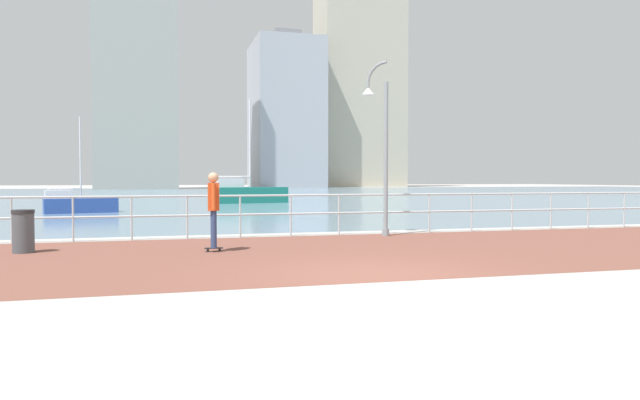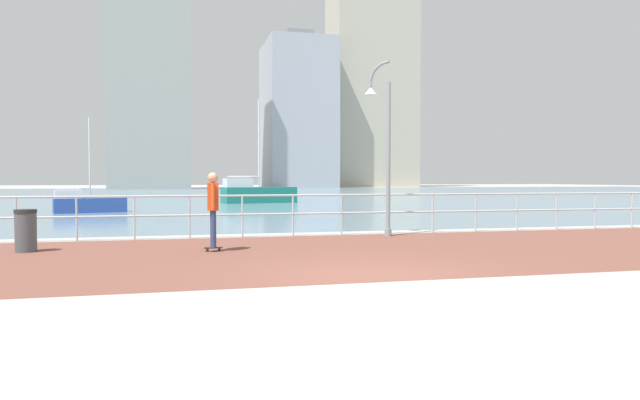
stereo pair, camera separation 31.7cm
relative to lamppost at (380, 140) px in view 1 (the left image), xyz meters
The scene contains 12 objects.
ground 34.00m from the lamppost, 94.15° to the left, with size 220.00×220.00×0.00m, color #ADAAA5.
brick_paving 4.84m from the lamppost, 127.50° to the right, with size 28.00×7.35×0.01m, color brown.
harbor_water 45.63m from the lamppost, 93.08° to the left, with size 180.00×88.00×0.00m, color #6B899E.
waterfront_railing 3.13m from the lamppost, 168.90° to the left, with size 25.25×0.06×1.17m.
lamppost is the anchor object (origin of this frame).
skateboarder 5.62m from the lamppost, 153.35° to the right, with size 0.41×0.55×1.73m.
trash_bin 9.17m from the lamppost, behind, with size 0.46×0.46×0.93m.
sailboat_white 17.12m from the lamppost, 124.82° to the left, with size 3.36×1.75×4.52m.
sailboat_gray 23.14m from the lamppost, 91.07° to the left, with size 5.10×2.49×6.88m.
tower_beige 98.47m from the lamppost, 79.69° to the left, with size 12.69×16.75×30.14m.
tower_steel 85.33m from the lamppost, 96.73° to the left, with size 12.53×11.20×48.82m.
tower_glass 106.63m from the lamppost, 71.15° to the left, with size 17.07×11.06×49.02m.
Camera 1 is at (-3.42, -8.90, 1.59)m, focal length 32.38 mm.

